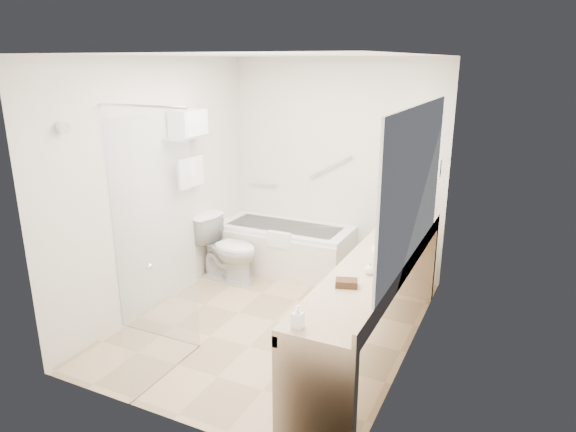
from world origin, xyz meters
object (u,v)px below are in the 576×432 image
at_px(bathtub, 284,248).
at_px(toilet, 228,249).
at_px(vanity_counter, 375,286).
at_px(amenity_basket, 346,283).
at_px(water_bottle_left, 384,226).

height_order(bathtub, toilet, toilet).
distance_m(vanity_counter, toilet, 2.16).
xyz_separation_m(bathtub, toilet, (-0.45, -0.56, 0.10)).
height_order(vanity_counter, toilet, vanity_counter).
height_order(amenity_basket, water_bottle_left, water_bottle_left).
bearing_deg(vanity_counter, toilet, 157.22).
height_order(vanity_counter, water_bottle_left, water_bottle_left).
height_order(bathtub, vanity_counter, vanity_counter).
height_order(toilet, amenity_basket, amenity_basket).
relative_size(bathtub, amenity_basket, 9.90).
bearing_deg(amenity_basket, bathtub, 127.04).
distance_m(bathtub, amenity_basket, 2.49).
bearing_deg(vanity_counter, bathtub, 137.65).
distance_m(toilet, water_bottle_left, 1.94).
distance_m(amenity_basket, water_bottle_left, 1.23).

